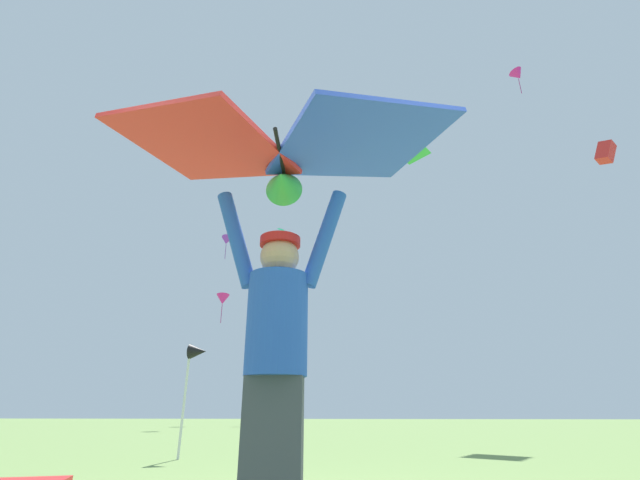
# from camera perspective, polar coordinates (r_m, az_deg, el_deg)

# --- Properties ---
(kite_flyer_person) EXTENTS (0.81, 0.37, 1.92)m
(kite_flyer_person) POSITION_cam_1_polar(r_m,az_deg,el_deg) (2.42, -5.85, -14.77)
(kite_flyer_person) COLOR #424751
(kite_flyer_person) RESTS_ON ground
(held_stunt_kite) EXTENTS (2.22, 1.26, 0.44)m
(held_stunt_kite) POSITION_cam_1_polar(r_m,az_deg,el_deg) (2.77, -5.11, 11.66)
(held_stunt_kite) COLOR black
(distant_kite_red_far_center) EXTENTS (0.95, 0.78, 1.00)m
(distant_kite_red_far_center) POSITION_cam_1_polar(r_m,az_deg,el_deg) (21.19, 33.62, 9.65)
(distant_kite_red_far_center) COLOR red
(distant_kite_teal_low_right) EXTENTS (0.62, 0.61, 0.26)m
(distant_kite_teal_low_right) POSITION_cam_1_polar(r_m,az_deg,el_deg) (36.72, -5.18, 1.44)
(distant_kite_teal_low_right) COLOR #19B2AD
(distant_kite_purple_high_right) EXTENTS (0.88, 0.96, 1.51)m
(distant_kite_purple_high_right) POSITION_cam_1_polar(r_m,az_deg,el_deg) (26.77, -12.29, -0.08)
(distant_kite_purple_high_right) COLOR purple
(distant_kite_magenta_mid_left) EXTENTS (1.07, 0.92, 1.98)m
(distant_kite_magenta_mid_left) POSITION_cam_1_polar(r_m,az_deg,el_deg) (32.98, 24.71, 19.25)
(distant_kite_magenta_mid_left) COLOR #DB2393
(distant_kite_green_overhead_distant) EXTENTS (1.12, 1.13, 0.34)m
(distant_kite_green_overhead_distant) POSITION_cam_1_polar(r_m,az_deg,el_deg) (16.08, 12.50, 11.08)
(distant_kite_green_overhead_distant) COLOR green
(distant_kite_magenta_mid_right) EXTENTS (1.04, 1.09, 2.02)m
(distant_kite_magenta_mid_right) POSITION_cam_1_polar(r_m,az_deg,el_deg) (30.81, -12.78, -7.69)
(distant_kite_magenta_mid_right) COLOR #DB2393
(marker_flag) EXTENTS (0.30, 0.24, 1.70)m
(marker_flag) POSITION_cam_1_polar(r_m,az_deg,el_deg) (7.53, -16.10, -14.81)
(marker_flag) COLOR silver
(marker_flag) RESTS_ON ground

